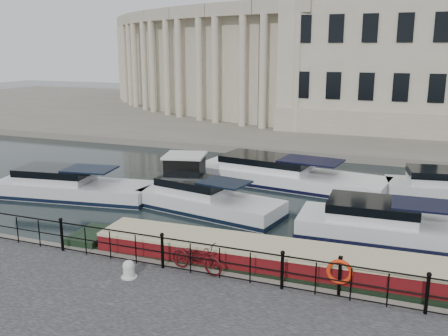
# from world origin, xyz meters

# --- Properties ---
(ground_plane) EXTENTS (160.00, 160.00, 0.00)m
(ground_plane) POSITION_xyz_m (0.00, 0.00, 0.00)
(ground_plane) COLOR black
(ground_plane) RESTS_ON ground
(far_bank) EXTENTS (120.00, 42.00, 0.55)m
(far_bank) POSITION_xyz_m (0.00, 39.00, 0.28)
(far_bank) COLOR #6B665B
(far_bank) RESTS_ON ground_plane
(railing) EXTENTS (24.14, 0.14, 1.22)m
(railing) POSITION_xyz_m (0.00, -2.25, 1.20)
(railing) COLOR black
(railing) RESTS_ON near_quay
(civic_building) EXTENTS (53.55, 31.84, 16.85)m
(civic_building) POSITION_xyz_m (-1.00, 34.71, 7.04)
(civic_building) COLOR #ADA38C
(civic_building) RESTS_ON far_bank
(bicycle) EXTENTS (1.97, 0.95, 0.99)m
(bicycle) POSITION_xyz_m (1.16, -2.10, 1.05)
(bicycle) COLOR #420B0F
(bicycle) RESTS_ON near_quay
(mooring_bollard) EXTENTS (0.51, 0.51, 0.57)m
(mooring_bollard) POSITION_xyz_m (-0.66, -3.25, 0.82)
(mooring_bollard) COLOR silver
(mooring_bollard) RESTS_ON near_quay
(life_ring_post) EXTENTS (0.76, 0.20, 1.23)m
(life_ring_post) POSITION_xyz_m (5.66, -2.17, 1.32)
(life_ring_post) COLOR black
(life_ring_post) RESTS_ON near_quay
(narrowboat) EXTENTS (15.64, 2.67, 1.57)m
(narrowboat) POSITION_xyz_m (3.35, -0.66, 0.37)
(narrowboat) COLOR black
(narrowboat) RESTS_ON ground_plane
(harbour_hut) EXTENTS (3.31, 2.96, 2.18)m
(harbour_hut) POSITION_xyz_m (-3.86, 7.54, 0.95)
(harbour_hut) COLOR #6B665B
(harbour_hut) RESTS_ON ground_plane
(cabin_cruisers) EXTENTS (26.31, 10.51, 1.99)m
(cabin_cruisers) POSITION_xyz_m (0.93, 7.77, 0.37)
(cabin_cruisers) COLOR silver
(cabin_cruisers) RESTS_ON ground_plane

